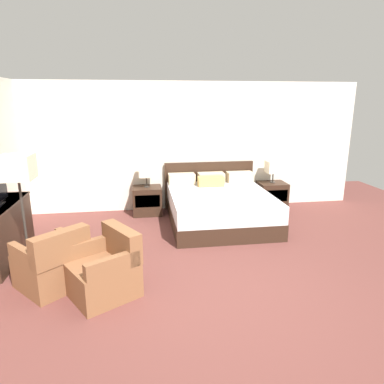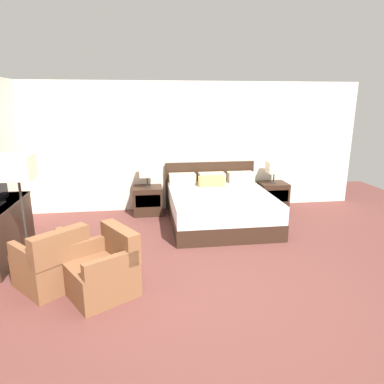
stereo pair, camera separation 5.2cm
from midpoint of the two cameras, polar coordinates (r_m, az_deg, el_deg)
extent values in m
plane|color=brown|center=(4.08, 4.68, -17.23)|extent=(10.36, 10.36, 0.00)
cube|color=silver|center=(6.95, -1.36, 7.53)|extent=(7.30, 0.06, 2.55)
cube|color=#332116|center=(6.24, 4.92, -4.10)|extent=(1.76, 1.97, 0.28)
cube|color=silver|center=(6.15, 4.98, -1.55)|extent=(1.75, 1.95, 0.30)
cube|color=#332116|center=(7.09, 3.19, 1.16)|extent=(1.83, 0.05, 0.97)
cube|color=#C6B28E|center=(6.77, -1.40, 2.22)|extent=(0.52, 0.28, 0.20)
cube|color=#C6B28E|center=(6.86, 3.53, 2.37)|extent=(0.52, 0.28, 0.20)
cube|color=#C6B28E|center=(7.00, 8.30, 2.49)|extent=(0.52, 0.28, 0.20)
cube|color=tan|center=(6.59, 3.49, 1.76)|extent=(0.49, 0.22, 0.18)
cube|color=#332116|center=(6.79, -7.14, -1.40)|extent=(0.56, 0.48, 0.54)
cube|color=black|center=(6.55, -7.11, -1.52)|extent=(0.47, 0.01, 0.24)
cube|color=#332116|center=(7.28, 13.49, -0.58)|extent=(0.56, 0.48, 0.54)
cube|color=black|center=(7.06, 14.20, -0.66)|extent=(0.47, 0.01, 0.24)
cylinder|color=#332D28|center=(6.72, -7.21, 0.91)|extent=(0.11, 0.11, 0.02)
cylinder|color=#332D28|center=(6.69, -7.24, 1.78)|extent=(0.02, 0.02, 0.19)
cube|color=beige|center=(6.65, -7.30, 3.60)|extent=(0.29, 0.29, 0.24)
cylinder|color=#332D28|center=(7.21, 13.62, 1.57)|extent=(0.11, 0.11, 0.02)
cylinder|color=#332D28|center=(7.19, 13.67, 2.39)|extent=(0.02, 0.02, 0.19)
cube|color=beige|center=(7.15, 13.78, 4.09)|extent=(0.29, 0.29, 0.24)
cube|color=#332116|center=(5.46, -29.09, -5.92)|extent=(0.46, 1.39, 0.80)
cube|color=brown|center=(4.56, -22.11, -11.86)|extent=(0.96, 0.96, 0.40)
cube|color=brown|center=(4.18, -20.83, -8.44)|extent=(0.61, 0.58, 0.36)
cube|color=brown|center=(4.33, -25.95, -9.50)|extent=(0.49, 0.52, 0.18)
cube|color=brown|center=(4.57, -19.21, -7.52)|extent=(0.49, 0.52, 0.18)
cube|color=brown|center=(4.18, -14.60, -13.74)|extent=(0.93, 0.93, 0.40)
cube|color=brown|center=(4.12, -11.52, -8.11)|extent=(0.49, 0.66, 0.36)
cube|color=brown|center=(3.80, -12.95, -11.68)|extent=(0.58, 0.40, 0.18)
cube|color=brown|center=(4.30, -16.55, -8.74)|extent=(0.58, 0.40, 0.18)
cylinder|color=#332D28|center=(5.15, -25.07, -11.36)|extent=(0.28, 0.28, 0.02)
cylinder|color=#332D28|center=(4.92, -25.86, -4.91)|extent=(0.03, 0.03, 1.20)
cube|color=beige|center=(4.74, -26.89, 3.74)|extent=(0.37, 0.37, 0.31)
camera|label=1|loc=(0.03, -89.73, 0.07)|focal=32.00mm
camera|label=2|loc=(0.03, 90.27, -0.07)|focal=32.00mm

